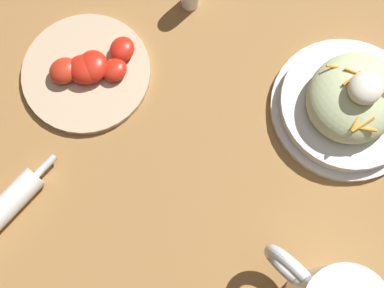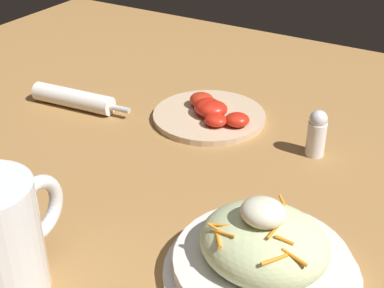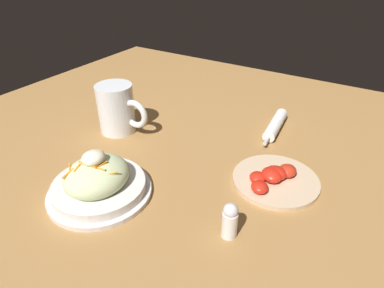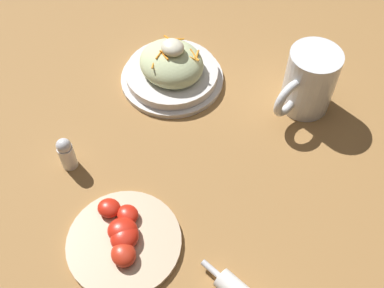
{
  "view_description": "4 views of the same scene",
  "coord_description": "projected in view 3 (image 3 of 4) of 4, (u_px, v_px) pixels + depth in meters",
  "views": [
    {
      "loc": [
        -0.13,
        -0.07,
        0.68
      ],
      "look_at": [
        -0.0,
        0.06,
        0.06
      ],
      "focal_mm": 46.94,
      "sensor_mm": 36.0,
      "label": 1
    },
    {
      "loc": [
        0.37,
        -0.47,
        0.43
      ],
      "look_at": [
        0.04,
        0.08,
        0.06
      ],
      "focal_mm": 51.86,
      "sensor_mm": 36.0,
      "label": 2
    },
    {
      "loc": [
        0.55,
        0.4,
        0.45
      ],
      "look_at": [
        0.03,
        0.07,
        0.07
      ],
      "focal_mm": 30.63,
      "sensor_mm": 36.0,
      "label": 3
    },
    {
      "loc": [
        -0.34,
        0.39,
        0.71
      ],
      "look_at": [
        0.02,
        0.06,
        0.05
      ],
      "focal_mm": 43.56,
      "sensor_mm": 36.0,
      "label": 4
    }
  ],
  "objects": [
    {
      "name": "tomato_plate",
      "position": [
        274.0,
        179.0,
        0.71
      ],
      "size": [
        0.19,
        0.19,
        0.04
      ],
      "color": "#D1B28E",
      "rests_on": "ground_plane"
    },
    {
      "name": "salad_plate",
      "position": [
        98.0,
        182.0,
        0.67
      ],
      "size": [
        0.21,
        0.21,
        0.1
      ],
      "color": "silver",
      "rests_on": "ground_plane"
    },
    {
      "name": "salt_shaker",
      "position": [
        230.0,
        220.0,
        0.57
      ],
      "size": [
        0.03,
        0.03,
        0.07
      ],
      "color": "white",
      "rests_on": "ground_plane"
    },
    {
      "name": "napkin_roll",
      "position": [
        275.0,
        125.0,
        0.91
      ],
      "size": [
        0.19,
        0.05,
        0.03
      ],
      "color": "white",
      "rests_on": "ground_plane"
    },
    {
      "name": "beer_mug",
      "position": [
        117.0,
        111.0,
        0.89
      ],
      "size": [
        0.1,
        0.15,
        0.13
      ],
      "color": "white",
      "rests_on": "ground_plane"
    },
    {
      "name": "ground_plane",
      "position": [
        173.0,
        155.0,
        0.81
      ],
      "size": [
        1.43,
        1.43,
        0.0
      ],
      "primitive_type": "plane",
      "color": "#9E703D"
    }
  ]
}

